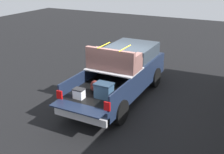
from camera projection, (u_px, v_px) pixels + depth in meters
name	position (u px, v px, depth m)	size (l,w,h in m)	color
ground_plane	(119.00, 97.00, 11.16)	(40.00, 40.00, 0.00)	black
pickup_truck	(123.00, 72.00, 11.11)	(6.05, 2.06, 2.23)	#162138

